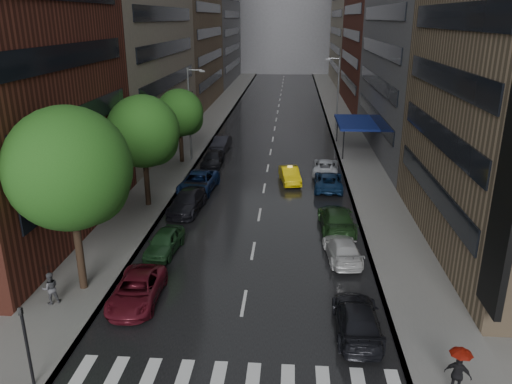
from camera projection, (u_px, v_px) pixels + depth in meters
ground at (235, 353)px, 21.51m from camera, size 220.00×220.00×0.00m
road at (276, 122)px, 68.55m from camera, size 14.00×140.00×0.01m
sidewalk_left at (211, 121)px, 69.15m from camera, size 4.00×140.00×0.15m
sidewalk_right at (342, 123)px, 67.91m from camera, size 4.00×140.00×0.15m
buildings_left at (176, 0)px, 72.55m from camera, size 8.00×108.00×38.00m
buildings_right at (387, 7)px, 68.85m from camera, size 8.05×109.10×36.00m
building_far at (286, 7)px, 127.23m from camera, size 40.00×14.00×32.00m
tree_near at (69, 169)px, 24.29m from camera, size 6.15×6.15×9.80m
tree_mid at (143, 132)px, 36.31m from camera, size 5.33×5.33×8.50m
tree_far at (180, 113)px, 47.93m from camera, size 4.58×4.58×7.29m
taxi at (290, 175)px, 43.46m from camera, size 2.15×4.38×1.38m
parked_cars_left at (193, 193)px, 38.97m from camera, size 3.08×35.61×1.57m
parked_cars_right at (335, 211)px, 35.22m from camera, size 2.69×29.79×1.59m
ped_black_umbrella at (49, 281)px, 24.61m from camera, size 1.03×0.98×2.09m
ped_red_umbrella at (459, 367)px, 18.63m from camera, size 1.07×0.82×2.01m
traffic_light at (26, 339)px, 18.78m from camera, size 0.18×0.15×3.45m
street_lamp_left at (190, 113)px, 48.65m from camera, size 1.74×0.22×9.00m
street_lamp_right at (337, 92)px, 61.70m from camera, size 1.74×0.22×9.00m
awning at (356, 123)px, 52.79m from camera, size 4.00×8.00×3.12m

